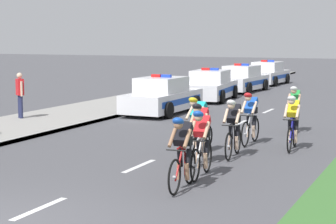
# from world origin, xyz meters

# --- Properties ---
(sidewalk_slab) EXTENTS (3.69, 60.00, 0.12)m
(sidewalk_slab) POSITION_xyz_m (-6.62, 14.00, 0.06)
(sidewalk_slab) COLOR gray
(sidewalk_slab) RESTS_ON ground
(kerb_edge) EXTENTS (0.16, 60.00, 0.13)m
(kerb_edge) POSITION_xyz_m (-4.86, 14.00, 0.07)
(kerb_edge) COLOR #9E9E99
(kerb_edge) RESTS_ON ground
(lane_markings_centre) EXTENTS (0.14, 21.60, 0.01)m
(lane_markings_centre) POSITION_xyz_m (0.00, 7.17, 0.00)
(lane_markings_centre) COLOR white
(lane_markings_centre) RESTS_ON ground
(cyclist_lead) EXTENTS (0.44, 1.72, 1.56)m
(cyclist_lead) POSITION_xyz_m (1.82, 3.53, 0.79)
(cyclist_lead) COLOR black
(cyclist_lead) RESTS_ON ground
(cyclist_second) EXTENTS (0.45, 1.72, 1.56)m
(cyclist_second) POSITION_xyz_m (1.79, 4.70, 0.79)
(cyclist_second) COLOR black
(cyclist_second) RESTS_ON ground
(cyclist_third) EXTENTS (0.44, 1.72, 1.56)m
(cyclist_third) POSITION_xyz_m (1.24, 6.02, 0.79)
(cyclist_third) COLOR black
(cyclist_third) RESTS_ON ground
(cyclist_fourth) EXTENTS (0.44, 1.72, 1.56)m
(cyclist_fourth) POSITION_xyz_m (1.72, 7.15, 0.79)
(cyclist_fourth) COLOR black
(cyclist_fourth) RESTS_ON ground
(cyclist_fifth) EXTENTS (0.45, 1.72, 1.56)m
(cyclist_fifth) POSITION_xyz_m (0.66, 7.33, 0.79)
(cyclist_fifth) COLOR black
(cyclist_fifth) RESTS_ON ground
(cyclist_sixth) EXTENTS (0.44, 1.72, 1.56)m
(cyclist_sixth) POSITION_xyz_m (2.89, 8.81, 0.79)
(cyclist_sixth) COLOR black
(cyclist_sixth) RESTS_ON ground
(cyclist_seventh) EXTENTS (0.42, 1.72, 1.56)m
(cyclist_seventh) POSITION_xyz_m (1.57, 9.19, 0.79)
(cyclist_seventh) COLOR black
(cyclist_seventh) RESTS_ON ground
(cyclist_eighth) EXTENTS (0.44, 1.72, 1.56)m
(cyclist_eighth) POSITION_xyz_m (2.24, 11.93, 0.79)
(cyclist_eighth) COLOR black
(cyclist_eighth) RESTS_ON ground
(police_car_nearest) EXTENTS (2.05, 4.43, 1.59)m
(police_car_nearest) POSITION_xyz_m (-3.73, 14.58, 0.68)
(police_car_nearest) COLOR white
(police_car_nearest) RESTS_ON ground
(police_car_second) EXTENTS (2.31, 4.55, 1.59)m
(police_car_second) POSITION_xyz_m (-3.72, 20.22, 0.68)
(police_car_second) COLOR white
(police_car_second) RESTS_ON ground
(police_car_third) EXTENTS (2.20, 4.50, 1.59)m
(police_car_third) POSITION_xyz_m (-3.73, 25.38, 0.68)
(police_car_third) COLOR white
(police_car_third) RESTS_ON ground
(police_car_furthest) EXTENTS (2.15, 4.47, 1.59)m
(police_car_furthest) POSITION_xyz_m (-3.73, 30.99, 0.68)
(police_car_furthest) COLOR white
(police_car_furthest) RESTS_ON ground
(spectator_middle) EXTENTS (0.46, 0.39, 1.68)m
(spectator_middle) POSITION_xyz_m (-7.54, 10.35, 1.08)
(spectator_middle) COLOR #23284C
(spectator_middle) RESTS_ON sidewalk_slab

